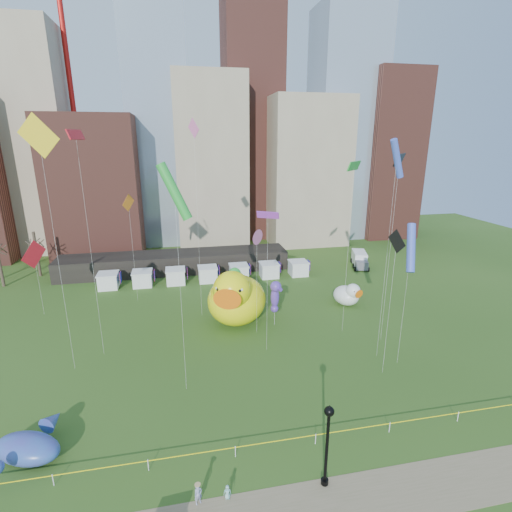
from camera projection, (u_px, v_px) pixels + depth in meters
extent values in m
plane|color=#2C4E18|center=(236.00, 457.00, 27.44)|extent=(160.00, 160.00, 0.00)
cube|color=gray|center=(31.00, 143.00, 73.74)|extent=(14.00, 12.00, 42.00)
cube|color=brown|center=(96.00, 187.00, 72.73)|extent=(16.00, 14.00, 26.00)
cube|color=#8C9EB2|center=(157.00, 109.00, 78.30)|extent=(12.00, 12.00, 55.00)
cube|color=gray|center=(210.00, 163.00, 79.51)|extent=(14.00, 14.00, 34.00)
cube|color=brown|center=(252.00, 79.00, 82.10)|extent=(12.00, 12.00, 68.00)
cube|color=gray|center=(305.00, 172.00, 82.03)|extent=(16.00, 14.00, 30.00)
cube|color=#8C9EB2|center=(344.00, 128.00, 85.07)|extent=(14.00, 12.00, 48.00)
cube|color=brown|center=(387.00, 156.00, 86.85)|extent=(12.00, 12.00, 36.00)
cylinder|color=red|center=(66.00, 49.00, 72.19)|extent=(1.00, 1.00, 76.00)
cylinder|color=red|center=(327.00, 60.00, 82.11)|extent=(1.00, 1.00, 76.00)
cube|color=black|center=(175.00, 262.00, 65.59)|extent=(38.00, 6.00, 3.20)
cube|color=white|center=(108.00, 281.00, 58.20)|extent=(2.80, 2.80, 2.20)
cube|color=red|center=(121.00, 277.00, 58.40)|extent=(0.08, 1.40, 1.60)
cube|color=white|center=(143.00, 279.00, 59.16)|extent=(2.80, 2.80, 2.20)
cube|color=red|center=(154.00, 275.00, 59.35)|extent=(0.08, 1.40, 1.60)
cube|color=white|center=(176.00, 277.00, 60.11)|extent=(2.80, 2.80, 2.20)
cube|color=red|center=(187.00, 273.00, 60.31)|extent=(0.08, 1.40, 1.60)
cube|color=white|center=(208.00, 275.00, 61.06)|extent=(2.80, 2.80, 2.20)
cube|color=red|center=(219.00, 271.00, 61.26)|extent=(0.08, 1.40, 1.60)
cube|color=white|center=(239.00, 273.00, 62.02)|extent=(2.80, 2.80, 2.20)
cube|color=red|center=(250.00, 269.00, 62.22)|extent=(0.08, 1.40, 1.60)
cube|color=white|center=(269.00, 270.00, 62.97)|extent=(2.80, 2.80, 2.20)
cube|color=red|center=(280.00, 267.00, 63.17)|extent=(0.08, 1.40, 1.60)
cube|color=white|center=(298.00, 269.00, 63.93)|extent=(2.80, 2.80, 2.20)
cube|color=red|center=(309.00, 265.00, 64.12)|extent=(0.08, 1.40, 1.60)
cylinder|color=#382B21|center=(37.00, 254.00, 62.64)|extent=(0.44, 0.44, 7.50)
cylinder|color=white|center=(53.00, 480.00, 25.02)|extent=(0.06, 0.06, 0.90)
cylinder|color=white|center=(148.00, 465.00, 26.17)|extent=(0.06, 0.06, 0.90)
cylinder|color=white|center=(235.00, 451.00, 27.31)|extent=(0.06, 0.06, 0.90)
cylinder|color=white|center=(316.00, 439.00, 28.46)|extent=(0.06, 0.06, 0.90)
cylinder|color=white|center=(390.00, 427.00, 29.60)|extent=(0.06, 0.06, 0.90)
cylinder|color=white|center=(458.00, 417.00, 30.75)|extent=(0.06, 0.06, 0.90)
cube|color=#FFF00D|center=(235.00, 447.00, 27.21)|extent=(50.00, 0.02, 0.07)
ellipsoid|color=#FFF70D|center=(237.00, 300.00, 46.94)|extent=(9.49, 10.21, 5.83)
ellipsoid|color=#FFF70D|center=(242.00, 291.00, 50.03)|extent=(2.33, 2.08, 2.36)
sphere|color=#FFF70D|center=(232.00, 290.00, 43.80)|extent=(5.63, 5.63, 4.38)
cone|color=orange|center=(228.00, 297.00, 42.08)|extent=(2.94, 2.69, 2.41)
sphere|color=white|center=(219.00, 288.00, 42.67)|extent=(0.79, 0.79, 0.79)
sphere|color=white|center=(240.00, 290.00, 42.31)|extent=(0.79, 0.79, 0.79)
sphere|color=black|center=(218.00, 290.00, 42.31)|extent=(0.39, 0.39, 0.39)
sphere|color=black|center=(240.00, 291.00, 41.96)|extent=(0.39, 0.39, 0.39)
ellipsoid|color=white|center=(346.00, 295.00, 52.39)|extent=(4.31, 4.62, 2.61)
ellipsoid|color=white|center=(338.00, 293.00, 53.56)|extent=(1.05, 0.95, 1.06)
sphere|color=white|center=(353.00, 291.00, 51.15)|extent=(2.55, 2.55, 1.96)
cone|color=orange|center=(358.00, 293.00, 50.50)|extent=(1.33, 1.22, 1.08)
sphere|color=white|center=(353.00, 291.00, 50.36)|extent=(0.35, 0.35, 0.35)
sphere|color=white|center=(359.00, 290.00, 50.92)|extent=(0.35, 0.35, 0.35)
sphere|color=black|center=(354.00, 292.00, 50.22)|extent=(0.18, 0.18, 0.18)
sphere|color=black|center=(360.00, 290.00, 50.79)|extent=(0.18, 0.18, 0.18)
cylinder|color=silver|center=(235.00, 302.00, 48.30)|extent=(0.03, 0.03, 4.28)
ellipsoid|color=green|center=(235.00, 286.00, 47.68)|extent=(1.45, 1.32, 3.05)
sphere|color=green|center=(235.00, 274.00, 47.06)|extent=(1.98, 1.98, 1.56)
cone|color=green|center=(236.00, 276.00, 46.43)|extent=(0.83, 1.10, 0.54)
sphere|color=green|center=(235.00, 299.00, 48.24)|extent=(1.09, 1.09, 1.09)
cylinder|color=silver|center=(275.00, 311.00, 46.49)|extent=(0.03, 0.03, 3.60)
ellipsoid|color=#5A39AB|center=(275.00, 297.00, 45.96)|extent=(1.27, 1.17, 2.62)
sphere|color=#5A39AB|center=(275.00, 287.00, 45.41)|extent=(1.74, 1.74, 1.34)
cone|color=#5A39AB|center=(277.00, 289.00, 44.87)|extent=(0.75, 0.95, 0.47)
sphere|color=#5A39AB|center=(275.00, 309.00, 46.45)|extent=(0.93, 0.93, 0.93)
ellipsoid|color=#46389A|center=(28.00, 448.00, 26.94)|extent=(5.54, 4.37, 1.88)
cone|color=#46389A|center=(53.00, 419.00, 29.32)|extent=(1.81, 1.91, 1.32)
cylinder|color=black|center=(325.00, 482.00, 25.21)|extent=(0.50, 0.50, 0.34)
cylinder|color=black|center=(327.00, 450.00, 24.46)|extent=(0.21, 0.21, 5.49)
sphere|color=black|center=(329.00, 411.00, 23.62)|extent=(0.64, 0.64, 0.64)
cone|color=black|center=(330.00, 407.00, 23.52)|extent=(0.23, 0.23, 0.29)
cube|color=white|center=(359.00, 258.00, 68.71)|extent=(3.40, 4.94, 2.25)
cube|color=#595960|center=(362.00, 265.00, 66.11)|extent=(2.46, 2.16, 1.44)
cylinder|color=black|center=(354.00, 266.00, 67.57)|extent=(0.46, 0.84, 0.81)
cylinder|color=black|center=(367.00, 266.00, 67.35)|extent=(0.46, 0.84, 0.81)
cylinder|color=black|center=(351.00, 260.00, 70.48)|extent=(0.46, 0.84, 0.81)
cylinder|color=black|center=(364.00, 261.00, 70.26)|extent=(0.46, 0.84, 0.81)
imported|color=silver|center=(198.00, 494.00, 23.70)|extent=(0.61, 0.53, 1.42)
imported|color=white|center=(227.00, 492.00, 24.11)|extent=(0.37, 0.30, 0.98)
cylinder|color=silver|center=(39.00, 285.00, 48.64)|extent=(0.02, 0.02, 8.07)
cube|color=red|center=(34.00, 254.00, 47.46)|extent=(2.05, 2.93, 3.55)
cylinder|color=silver|center=(198.00, 228.00, 46.47)|extent=(0.02, 0.02, 22.88)
cube|color=pink|center=(194.00, 128.00, 43.14)|extent=(1.13, 2.00, 2.27)
cylinder|color=silver|center=(389.00, 256.00, 40.56)|extent=(0.02, 0.02, 19.78)
cube|color=black|center=(400.00, 160.00, 37.68)|extent=(2.92, 3.29, 1.18)
cylinder|color=silver|center=(348.00, 254.00, 42.66)|extent=(0.02, 0.02, 19.05)
cube|color=green|center=(354.00, 166.00, 39.89)|extent=(2.49, 2.56, 0.96)
cylinder|color=silver|center=(386.00, 265.00, 37.38)|extent=(0.02, 0.02, 20.03)
cylinder|color=blue|center=(397.00, 159.00, 34.46)|extent=(2.15, 1.44, 3.56)
cylinder|color=silver|center=(133.00, 253.00, 52.21)|extent=(0.02, 0.02, 13.75)
cube|color=orange|center=(128.00, 203.00, 50.21)|extent=(1.34, 1.88, 2.28)
cylinder|color=silver|center=(267.00, 286.00, 39.21)|extent=(0.02, 0.02, 14.70)
cube|color=purple|center=(268.00, 215.00, 37.07)|extent=(2.07, 1.38, 0.68)
cylinder|color=silver|center=(91.00, 253.00, 37.42)|extent=(0.02, 0.02, 22.09)
cube|color=red|center=(76.00, 135.00, 34.20)|extent=(0.98, 2.93, 0.89)
cylinder|color=silver|center=(257.00, 286.00, 43.44)|extent=(0.02, 0.02, 11.52)
cone|color=pink|center=(257.00, 237.00, 41.76)|extent=(1.16, 1.42, 1.63)
cylinder|color=silver|center=(389.00, 311.00, 35.37)|extent=(0.02, 0.02, 13.18)
cube|color=black|center=(397.00, 241.00, 33.45)|extent=(0.50, 2.08, 2.12)
cylinder|color=silver|center=(181.00, 298.00, 32.29)|extent=(0.02, 0.02, 17.80)
cylinder|color=green|center=(174.00, 192.00, 29.70)|extent=(2.77, 1.60, 4.53)
cylinder|color=silver|center=(58.00, 263.00, 34.81)|extent=(0.02, 0.02, 21.97)
cube|color=yellow|center=(38.00, 136.00, 31.62)|extent=(3.52, 1.13, 3.67)
cylinder|color=silver|center=(404.00, 308.00, 37.27)|extent=(0.02, 0.02, 12.08)
cylinder|color=blue|center=(411.00, 248.00, 35.51)|extent=(1.69, 2.70, 4.45)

